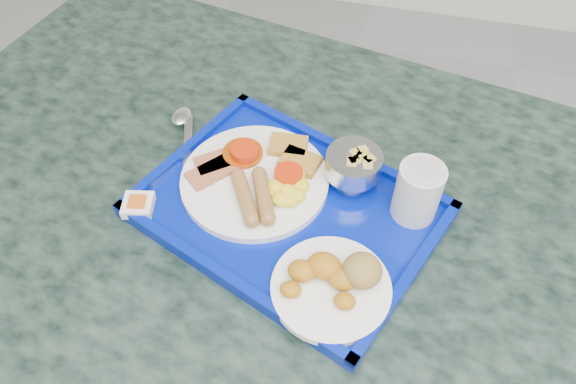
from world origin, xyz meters
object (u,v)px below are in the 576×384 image
at_px(bread_plate, 335,281).
at_px(table, 277,285).
at_px(fruit_bowl, 354,165).
at_px(juice_cup, 418,191).
at_px(main_plate, 260,179).
at_px(tray, 288,211).

bearing_deg(bread_plate, table, 134.97).
bearing_deg(fruit_bowl, table, -141.96).
distance_m(fruit_bowl, juice_cup, 0.11).
bearing_deg(juice_cup, main_plate, -179.52).
bearing_deg(fruit_bowl, bread_plate, -87.58).
bearing_deg(table, bread_plate, -45.03).
height_order(bread_plate, juice_cup, juice_cup).
relative_size(tray, main_plate, 2.20).
bearing_deg(juice_cup, tray, -167.84).
bearing_deg(juice_cup, fruit_bowl, 159.08).
xyz_separation_m(table, main_plate, (-0.03, 0.04, 0.24)).
distance_m(table, tray, 0.22).
bearing_deg(table, fruit_bowl, 38.04).
relative_size(tray, bread_plate, 3.12).
bearing_deg(main_plate, fruit_bowl, 16.01).
bearing_deg(tray, fruit_bowl, 42.32).
relative_size(bread_plate, juice_cup, 1.75).
height_order(tray, bread_plate, bread_plate).
xyz_separation_m(table, juice_cup, (0.20, 0.04, 0.28)).
bearing_deg(tray, table, -168.05).
relative_size(main_plate, juice_cup, 2.48).
height_order(bread_plate, fruit_bowl, fruit_bowl).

